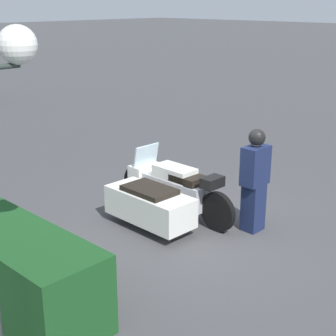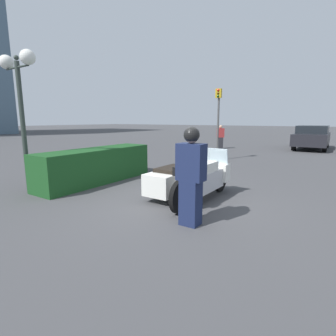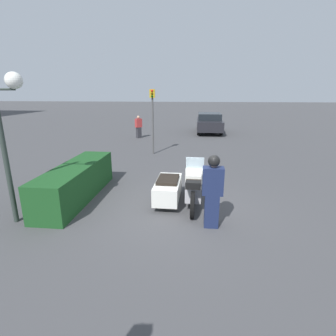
# 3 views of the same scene
# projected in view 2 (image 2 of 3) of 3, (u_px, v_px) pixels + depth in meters

# --- Properties ---
(ground_plane) EXTENTS (160.00, 160.00, 0.00)m
(ground_plane) POSITION_uv_depth(u_px,v_px,m) (173.00, 205.00, 5.85)
(ground_plane) COLOR #424244
(police_motorcycle) EXTENTS (2.71, 1.41, 1.17)m
(police_motorcycle) POSITION_uv_depth(u_px,v_px,m) (188.00, 179.00, 6.33)
(police_motorcycle) COLOR black
(police_motorcycle) RESTS_ON ground
(officer_rider) EXTENTS (0.29, 0.48, 1.76)m
(officer_rider) POSITION_uv_depth(u_px,v_px,m) (191.00, 174.00, 4.60)
(officer_rider) COLOR #192347
(officer_rider) RESTS_ON ground
(hedge_bush_curbside) EXTENTS (3.79, 0.97, 1.02)m
(hedge_bush_curbside) POSITION_uv_depth(u_px,v_px,m) (97.00, 166.00, 7.93)
(hedge_bush_curbside) COLOR #19471E
(hedge_bush_curbside) RESTS_ON ground
(twin_lamp_post) EXTENTS (0.36, 1.38, 3.54)m
(twin_lamp_post) POSITION_uv_depth(u_px,v_px,m) (19.00, 83.00, 6.64)
(twin_lamp_post) COLOR #2D3833
(twin_lamp_post) RESTS_ON ground
(traffic_light_near) EXTENTS (0.23, 0.27, 3.24)m
(traffic_light_near) POSITION_uv_depth(u_px,v_px,m) (218.00, 114.00, 11.87)
(traffic_light_near) COLOR #4C4C4C
(traffic_light_near) RESTS_ON ground
(parked_car_background) EXTENTS (4.79, 1.90, 1.51)m
(parked_car_background) POSITION_uv_depth(u_px,v_px,m) (312.00, 137.00, 16.93)
(parked_car_background) COLOR black
(parked_car_background) RESTS_ON ground
(pedestrian_bystander) EXTENTS (0.49, 0.49, 1.53)m
(pedestrian_bystander) POSITION_uv_depth(u_px,v_px,m) (220.00, 137.00, 17.05)
(pedestrian_bystander) COLOR #2D2D33
(pedestrian_bystander) RESTS_ON ground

